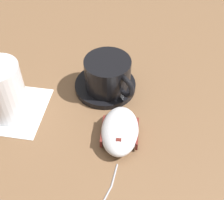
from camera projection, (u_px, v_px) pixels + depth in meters
name	position (u px, v px, depth m)	size (l,w,h in m)	color
ground_plane	(55.00, 117.00, 0.59)	(3.00, 3.00, 0.00)	brown
saucer	(105.00, 86.00, 0.64)	(0.12, 0.12, 0.01)	black
coffee_cup	(108.00, 74.00, 0.61)	(0.11, 0.10, 0.06)	black
computer_mouse	(120.00, 131.00, 0.55)	(0.11, 0.07, 0.04)	silver
napkin_under_glass	(12.00, 109.00, 0.60)	(0.13, 0.13, 0.00)	white
drinking_glass	(3.00, 90.00, 0.56)	(0.08, 0.08, 0.11)	silver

